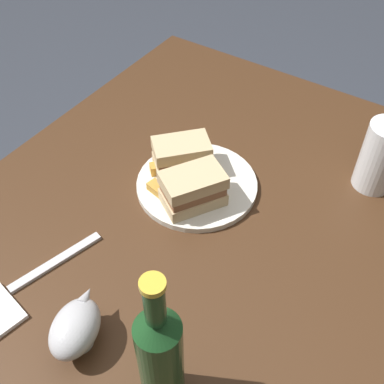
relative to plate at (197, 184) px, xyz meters
The scene contains 14 objects.
ground_plane 0.78m from the plate, 20.57° to the left, with size 6.00×6.00×0.00m, color #333842.
dining_table 0.40m from the plate, 20.57° to the left, with size 1.13×0.86×0.77m, color #422816.
plate is the anchor object (origin of this frame).
sandwich_half_left 0.07m from the plate, 111.50° to the right, with size 0.13×0.13×0.07m.
sandwich_half_right 0.07m from the plate, 24.68° to the left, with size 0.14×0.12×0.07m.
potato_wedge_front 0.08m from the plate, 78.98° to the right, with size 0.04×0.02×0.02m, color gold.
potato_wedge_middle 0.04m from the plate, 59.32° to the right, with size 0.04×0.02×0.02m, color #AD702D.
potato_wedge_back 0.06m from the plate, 73.90° to the right, with size 0.06×0.02×0.01m, color #B77F33.
potato_wedge_left_edge 0.08m from the plate, 39.69° to the right, with size 0.04×0.02×0.02m, color gold.
potato_wedge_right_edge 0.07m from the plate, 18.10° to the right, with size 0.04×0.02×0.02m, color #B77F33.
pint_glass 0.36m from the plate, 124.91° to the left, with size 0.08×0.08×0.15m.
gravy_boat 0.39m from the plate, ahead, with size 0.12×0.10×0.07m.
cider_bottle 0.43m from the plate, 26.39° to the left, with size 0.06×0.06×0.29m.
fork 0.31m from the plate, 19.68° to the right, with size 0.18×0.02×0.01m, color silver.
Camera 1 is at (0.49, 0.34, 1.47)m, focal length 44.99 mm.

